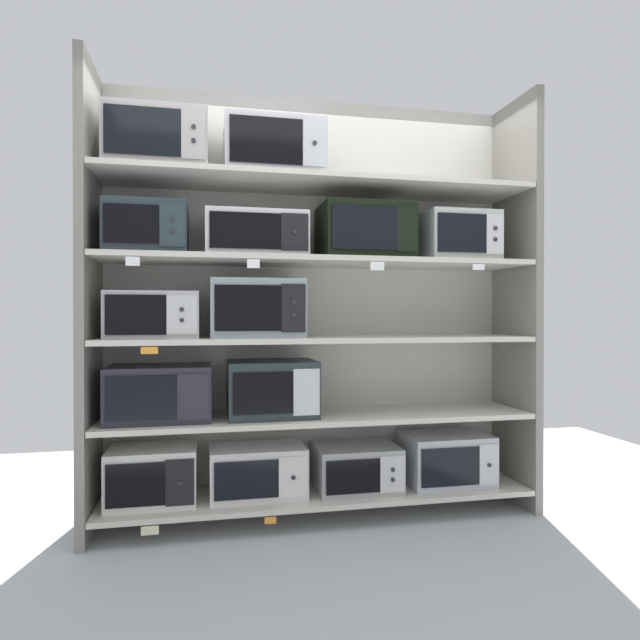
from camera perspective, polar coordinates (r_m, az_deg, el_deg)
The scene contains 30 objects.
ground at distance 2.58m, azimuth 5.11°, elevation -27.44°, with size 6.52×6.00×0.02m, color #B2B7BC.
back_panel at distance 3.53m, azimuth -0.92°, elevation 1.93°, with size 2.72×0.04×2.58m, color beige.
upright_left at distance 3.25m, azimuth -22.93°, elevation 2.02°, with size 0.05×0.52×2.58m, color gray.
upright_right at distance 3.74m, azimuth 19.78°, elevation 1.82°, with size 0.05×0.52×2.58m, color gray.
shelf_0 at distance 3.42m, azimuth 0.00°, elevation -17.68°, with size 2.52×0.52×0.03m, color beige.
microwave_0 at distance 3.32m, azimuth -17.07°, elevation -15.21°, with size 0.48×0.35×0.31m.
microwave_1 at distance 3.32m, azimuth -6.51°, elevation -15.38°, with size 0.55×0.34×0.29m.
microwave_2 at distance 3.43m, azimuth 3.84°, elevation -15.09°, with size 0.50×0.38×0.26m.
microwave_3 at distance 3.62m, azimuth 13.04°, elevation -13.90°, with size 0.52×0.38×0.31m.
price_tag_0 at distance 3.14m, azimuth -17.32°, elevation -20.23°, with size 0.09×0.00×0.04m, color beige.
price_tag_1 at distance 3.14m, azimuth -5.19°, elevation -20.10°, with size 0.06×0.00×0.04m, color orange.
shelf_1 at distance 3.31m, azimuth 0.00°, elevation -10.05°, with size 2.52×0.52×0.03m, color beige.
microwave_4 at distance 3.22m, azimuth -16.35°, elevation -7.31°, with size 0.56×0.39×0.31m.
microwave_5 at distance 3.23m, azimuth -5.05°, elevation -7.12°, with size 0.51×0.39×0.32m.
shelf_2 at distance 3.26m, azimuth 0.00°, elevation -2.02°, with size 2.52×0.52×0.03m, color beige.
microwave_6 at distance 3.19m, azimuth -16.96°, elevation 0.51°, with size 0.50×0.36×0.26m.
microwave_7 at distance 3.20m, azimuth -6.61°, elevation 1.20°, with size 0.53×0.38×0.34m.
price_tag_2 at distance 2.94m, azimuth -17.37°, elevation -3.05°, with size 0.08×0.00×0.04m, color orange.
shelf_3 at distance 3.27m, azimuth 0.00°, elevation 6.10°, with size 2.52×0.52×0.03m, color beige.
microwave_8 at distance 3.23m, azimuth -17.54°, elevation 8.96°, with size 0.44×0.41×0.29m.
microwave_9 at distance 3.23m, azimuth -6.69°, elevation 8.77°, with size 0.58×0.35×0.26m.
microwave_10 at distance 3.36m, azimuth 4.66°, elevation 9.02°, with size 0.54×0.41×0.33m.
microwave_11 at distance 3.56m, azimuth 13.85°, elevation 8.29°, with size 0.44×0.43×0.30m.
price_tag_3 at distance 2.96m, azimuth -18.95°, elevation 5.82°, with size 0.07×0.00×0.05m, color white.
price_tag_4 at distance 2.95m, azimuth -6.96°, elevation 5.86°, with size 0.07×0.00×0.05m, color white.
price_tag_5 at distance 3.08m, azimuth 6.00°, elevation 5.62°, with size 0.08×0.00×0.05m, color white.
price_tag_6 at distance 3.32m, azimuth 16.20°, elevation 5.33°, with size 0.07×0.00×0.04m, color white.
shelf_4 at distance 3.35m, azimuth 0.00°, elevation 13.99°, with size 2.52×0.52×0.03m, color beige.
microwave_12 at distance 3.34m, azimuth -16.56°, elevation 17.23°, with size 0.55×0.42×0.33m.
microwave_13 at distance 3.35m, azimuth -4.90°, elevation 17.10°, with size 0.57×0.42×0.32m.
Camera 1 is at (-0.66, -3.19, 1.20)m, focal length 30.68 mm.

